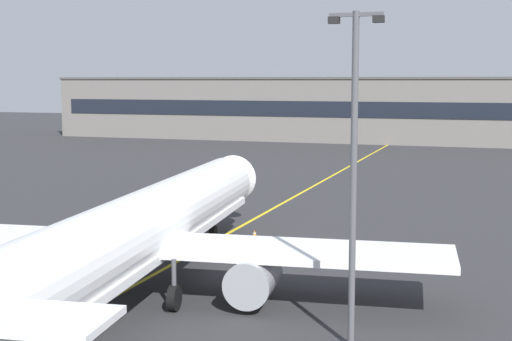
{
  "coord_description": "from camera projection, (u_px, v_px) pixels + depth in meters",
  "views": [
    {
      "loc": [
        18.8,
        -17.41,
        11.16
      ],
      "look_at": [
        7.22,
        16.91,
        6.69
      ],
      "focal_mm": 51.43,
      "sensor_mm": 36.0,
      "label": 1
    }
  ],
  "objects": [
    {
      "name": "terminal_building",
      "position": [
        351.0,
        109.0,
        134.18
      ],
      "size": [
        115.5,
        12.4,
        11.76
      ],
      "color": "slate",
      "rests_on": "ground"
    },
    {
      "name": "apron_lamp_post",
      "position": [
        353.0,
        176.0,
        30.07
      ],
      "size": [
        2.24,
        0.9,
        13.92
      ],
      "color": "#515156",
      "rests_on": "ground"
    },
    {
      "name": "taxiway_centreline",
      "position": [
        219.0,
        239.0,
        51.91
      ],
      "size": [
        1.1,
        180.0,
        0.01
      ],
      "primitive_type": "cube",
      "rotation": [
        0.0,
        0.0,
        0.0
      ],
      "color": "yellow",
      "rests_on": "ground"
    },
    {
      "name": "airliner_foreground",
      "position": [
        137.0,
        233.0,
        37.6
      ],
      "size": [
        32.34,
        41.5,
        11.65
      ],
      "color": "white",
      "rests_on": "ground"
    },
    {
      "name": "safety_cone_by_nose_gear",
      "position": [
        254.0,
        234.0,
        52.3
      ],
      "size": [
        0.44,
        0.44,
        0.55
      ],
      "color": "orange",
      "rests_on": "ground"
    }
  ]
}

